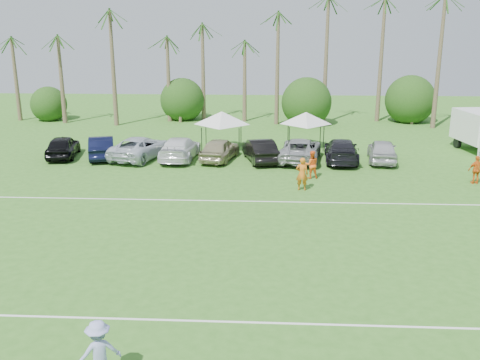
{
  "coord_description": "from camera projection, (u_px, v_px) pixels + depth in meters",
  "views": [
    {
      "loc": [
        2.44,
        -12.72,
        8.84
      ],
      "look_at": [
        1.11,
        12.48,
        1.6
      ],
      "focal_mm": 40.0,
      "sensor_mm": 36.0,
      "label": 1
    }
  ],
  "objects": [
    {
      "name": "ground",
      "position": [
        176.0,
        359.0,
        14.77
      ],
      "size": [
        120.0,
        120.0,
        0.0
      ],
      "primitive_type": "plane",
      "color": "#366F21",
      "rests_on": "ground"
    },
    {
      "name": "field_lines",
      "position": [
        208.0,
        245.0,
        22.45
      ],
      "size": [
        80.0,
        12.1,
        0.01
      ],
      "color": "white",
      "rests_on": "ground"
    },
    {
      "name": "palm_tree_0",
      "position": [
        10.0,
        42.0,
        50.3
      ],
      "size": [
        2.4,
        2.4,
        8.9
      ],
      "color": "brown",
      "rests_on": "ground"
    },
    {
      "name": "palm_tree_1",
      "position": [
        61.0,
        32.0,
        49.81
      ],
      "size": [
        2.4,
        2.4,
        9.9
      ],
      "color": "brown",
      "rests_on": "ground"
    },
    {
      "name": "palm_tree_2",
      "position": [
        113.0,
        23.0,
        49.32
      ],
      "size": [
        2.4,
        2.4,
        10.9
      ],
      "color": "brown",
      "rests_on": "ground"
    },
    {
      "name": "palm_tree_3",
      "position": [
        155.0,
        13.0,
        48.88
      ],
      "size": [
        2.4,
        2.4,
        11.9
      ],
      "color": "brown",
      "rests_on": "ground"
    },
    {
      "name": "palm_tree_4",
      "position": [
        199.0,
        42.0,
        49.39
      ],
      "size": [
        2.4,
        2.4,
        8.9
      ],
      "color": "brown",
      "rests_on": "ground"
    },
    {
      "name": "palm_tree_5",
      "position": [
        243.0,
        33.0,
        48.95
      ],
      "size": [
        2.4,
        2.4,
        9.9
      ],
      "color": "brown",
      "rests_on": "ground"
    },
    {
      "name": "palm_tree_6",
      "position": [
        287.0,
        23.0,
        48.51
      ],
      "size": [
        2.4,
        2.4,
        10.9
      ],
      "color": "brown",
      "rests_on": "ground"
    },
    {
      "name": "palm_tree_7",
      "position": [
        331.0,
        13.0,
        48.07
      ],
      "size": [
        2.4,
        2.4,
        11.9
      ],
      "color": "brown",
      "rests_on": "ground"
    },
    {
      "name": "palm_tree_8",
      "position": [
        385.0,
        43.0,
        48.53
      ],
      "size": [
        2.4,
        2.4,
        8.9
      ],
      "color": "brown",
      "rests_on": "ground"
    },
    {
      "name": "palm_tree_9",
      "position": [
        442.0,
        33.0,
        48.03
      ],
      "size": [
        2.4,
        2.4,
        9.9
      ],
      "color": "brown",
      "rests_on": "ground"
    },
    {
      "name": "bush_tree_0",
      "position": [
        51.0,
        101.0,
        52.67
      ],
      "size": [
        4.0,
        4.0,
        4.0
      ],
      "color": "brown",
      "rests_on": "ground"
    },
    {
      "name": "bush_tree_1",
      "position": [
        182.0,
        102.0,
        52.02
      ],
      "size": [
        4.0,
        4.0,
        4.0
      ],
      "color": "brown",
      "rests_on": "ground"
    },
    {
      "name": "bush_tree_2",
      "position": [
        305.0,
        103.0,
        51.41
      ],
      "size": [
        4.0,
        4.0,
        4.0
      ],
      "color": "brown",
      "rests_on": "ground"
    },
    {
      "name": "bush_tree_3",
      "position": [
        410.0,
        104.0,
        50.9
      ],
      "size": [
        4.0,
        4.0,
        4.0
      ],
      "color": "brown",
      "rests_on": "ground"
    },
    {
      "name": "sideline_player_a",
      "position": [
        302.0,
        174.0,
        29.83
      ],
      "size": [
        0.73,
        0.52,
        1.88
      ],
      "primitive_type": "imported",
      "rotation": [
        0.0,
        0.0,
        3.04
      ],
      "color": "orange",
      "rests_on": "ground"
    },
    {
      "name": "sideline_player_b",
      "position": [
        312.0,
        165.0,
        32.23
      ],
      "size": [
        0.9,
        0.74,
        1.7
      ],
      "primitive_type": "imported",
      "rotation": [
        0.0,
        0.0,
        3.27
      ],
      "color": "orange",
      "rests_on": "ground"
    },
    {
      "name": "sideline_player_c",
      "position": [
        477.0,
        170.0,
        31.08
      ],
      "size": [
        1.02,
        0.51,
        1.67
      ],
      "primitive_type": "imported",
      "rotation": [
        0.0,
        0.0,
        3.25
      ],
      "color": "orange",
      "rests_on": "ground"
    },
    {
      "name": "canopy_tent_left",
      "position": [
        222.0,
        111.0,
        39.07
      ],
      "size": [
        4.17,
        4.17,
        3.38
      ],
      "color": "black",
      "rests_on": "ground"
    },
    {
      "name": "canopy_tent_right",
      "position": [
        306.0,
        112.0,
        39.94
      ],
      "size": [
        3.91,
        3.91,
        3.17
      ],
      "color": "black",
      "rests_on": "ground"
    },
    {
      "name": "frisbee_player",
      "position": [
        99.0,
        352.0,
        13.62
      ],
      "size": [
        1.29,
        1.07,
        1.73
      ],
      "rotation": [
        0.0,
        0.0,
        3.6
      ],
      "color": "#9BA3DC",
      "rests_on": "ground"
    },
    {
      "name": "parked_car_0",
      "position": [
        63.0,
        146.0,
        37.46
      ],
      "size": [
        2.57,
        4.8,
        1.55
      ],
      "primitive_type": "imported",
      "rotation": [
        0.0,
        0.0,
        3.31
      ],
      "color": "black",
      "rests_on": "ground"
    },
    {
      "name": "parked_car_1",
      "position": [
        102.0,
        147.0,
        37.3
      ],
      "size": [
        2.91,
        4.98,
        1.55
      ],
      "primitive_type": "imported",
      "rotation": [
        0.0,
        0.0,
        3.43
      ],
      "color": "black",
      "rests_on": "ground"
    },
    {
      "name": "parked_car_2",
      "position": [
        141.0,
        148.0,
        37.11
      ],
      "size": [
        3.97,
        6.07,
        1.55
      ],
      "primitive_type": "imported",
      "rotation": [
        0.0,
        0.0,
        2.87
      ],
      "color": "silver",
      "rests_on": "ground"
    },
    {
      "name": "parked_car_3",
      "position": [
        180.0,
        148.0,
        36.9
      ],
      "size": [
        2.52,
        5.48,
        1.55
      ],
      "primitive_type": "imported",
      "rotation": [
        0.0,
        0.0,
        3.08
      ],
      "color": "white",
      "rests_on": "ground"
    },
    {
      "name": "parked_car_4",
      "position": [
        220.0,
        149.0,
        36.66
      ],
      "size": [
        2.75,
        4.84,
        1.55
      ],
      "primitive_type": "imported",
      "rotation": [
        0.0,
        0.0,
        2.93
      ],
      "color": "tan",
      "rests_on": "ground"
    },
    {
      "name": "parked_car_5",
      "position": [
        260.0,
        150.0,
        36.38
      ],
      "size": [
        2.72,
        4.97,
        1.55
      ],
      "primitive_type": "imported",
      "rotation": [
        0.0,
        0.0,
        3.38
      ],
      "color": "black",
      "rests_on": "ground"
    },
    {
      "name": "parked_car_6",
      "position": [
        300.0,
        150.0,
        36.5
      ],
      "size": [
        3.35,
        5.9,
        1.55
      ],
      "primitive_type": "imported",
      "rotation": [
        0.0,
        0.0,
        3.0
      ],
      "color": "gray",
      "rests_on": "ground"
    },
    {
      "name": "parked_car_7",
      "position": [
        341.0,
        150.0,
        36.32
      ],
      "size": [
        2.54,
        5.49,
        1.55
      ],
      "primitive_type": "imported",
      "rotation": [
        0.0,
        0.0,
        3.07
      ],
      "color": "black",
      "rests_on": "ground"
    },
    {
      "name": "parked_car_8",
      "position": [
        382.0,
        151.0,
        36.2
      ],
      "size": [
        2.43,
        4.76,
        1.55
      ],
      "primitive_type": "imported",
      "rotation": [
        0.0,
        0.0,
        3.01
      ],
      "color": "#B2B2B5",
      "rests_on": "ground"
    }
  ]
}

